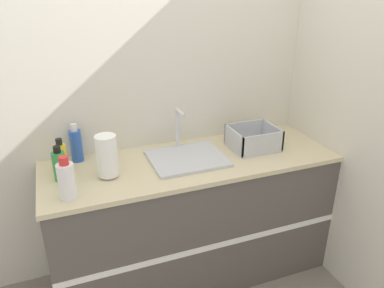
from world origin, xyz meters
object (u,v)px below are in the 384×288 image
at_px(paper_towel_roll, 107,156).
at_px(bottle_yellow, 61,157).
at_px(bottle_blue, 76,145).
at_px(dish_rack, 253,140).
at_px(bottle_green, 59,165).
at_px(bottle_white_spray, 67,180).
at_px(sink, 186,156).

bearing_deg(paper_towel_roll, bottle_yellow, 145.75).
relative_size(paper_towel_roll, bottle_blue, 1.03).
bearing_deg(dish_rack, paper_towel_roll, -176.75).
bearing_deg(bottle_green, bottle_white_spray, -83.11).
height_order(dish_rack, bottle_white_spray, bottle_white_spray).
height_order(sink, bottle_green, sink).
distance_m(sink, bottle_blue, 0.69).
bearing_deg(bottle_blue, dish_rack, -11.03).
bearing_deg(bottle_white_spray, bottle_blue, 79.00).
bearing_deg(bottle_white_spray, bottle_yellow, 91.93).
bearing_deg(bottle_yellow, bottle_white_spray, -88.07).
relative_size(bottle_white_spray, bottle_blue, 0.97).
bearing_deg(bottle_yellow, paper_towel_roll, -34.25).
relative_size(bottle_white_spray, bottle_yellow, 1.16).
xyz_separation_m(dish_rack, bottle_blue, (-1.13, 0.22, 0.06)).
height_order(dish_rack, bottle_green, bottle_green).
distance_m(paper_towel_roll, bottle_green, 0.27).
xyz_separation_m(bottle_white_spray, bottle_yellow, (-0.01, 0.33, -0.01)).
xyz_separation_m(sink, paper_towel_roll, (-0.50, -0.05, 0.11)).
height_order(sink, paper_towel_roll, sink).
bearing_deg(bottle_white_spray, bottle_green, 96.89).
relative_size(dish_rack, bottle_green, 1.47).
height_order(bottle_yellow, bottle_green, bottle_green).
bearing_deg(bottle_green, bottle_blue, 62.92).
height_order(sink, bottle_white_spray, sink).
relative_size(bottle_blue, bottle_green, 1.19).
xyz_separation_m(bottle_white_spray, bottle_green, (-0.03, 0.22, -0.01)).
height_order(paper_towel_roll, bottle_yellow, paper_towel_roll).
relative_size(bottle_yellow, bottle_blue, 0.84).
bearing_deg(bottle_white_spray, dish_rack, 10.31).
distance_m(bottle_yellow, bottle_blue, 0.15).
distance_m(bottle_yellow, bottle_green, 0.11).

